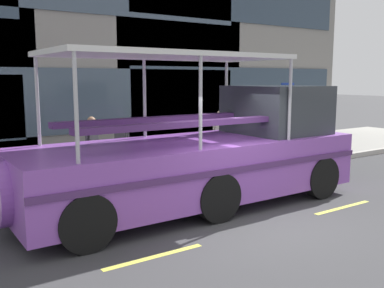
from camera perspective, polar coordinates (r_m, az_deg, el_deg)
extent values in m
plane|color=#3D3D3F|center=(8.99, 6.90, -9.93)|extent=(120.00, 120.00, 0.00)
cube|color=#99968E|center=(13.54, -8.90, -3.25)|extent=(32.00, 4.80, 0.18)
cube|color=#B2ADA3|center=(11.39, -3.48, -5.42)|extent=(32.00, 0.18, 0.18)
cube|color=#DBD64C|center=(7.26, -4.94, -14.51)|extent=(1.80, 0.12, 0.01)
cube|color=#DBD64C|center=(10.34, 19.17, -7.86)|extent=(1.80, 0.12, 0.01)
cube|color=#3D4C5B|center=(15.90, -12.64, 5.58)|extent=(12.35, 0.06, 2.27)
cube|color=#2D3D4C|center=(19.58, 6.80, 6.47)|extent=(11.14, 0.06, 2.35)
cylinder|color=#9EA0A8|center=(11.38, -5.41, -0.78)|extent=(11.73, 0.07, 0.07)
cylinder|color=#9EA0A8|center=(11.45, -5.39, -2.80)|extent=(11.73, 0.06, 0.06)
cylinder|color=#9EA0A8|center=(10.67, -14.63, -3.89)|extent=(0.09, 0.09, 0.82)
cylinder|color=#9EA0A8|center=(11.45, -5.39, -2.80)|extent=(0.09, 0.09, 0.82)
cylinder|color=#9EA0A8|center=(12.50, 2.49, -1.81)|extent=(0.09, 0.09, 0.82)
cylinder|color=#9EA0A8|center=(13.74, 9.03, -0.96)|extent=(0.09, 0.09, 0.82)
cylinder|color=#9EA0A8|center=(15.13, 14.44, -0.25)|extent=(0.09, 0.09, 0.82)
cylinder|color=#4C4F54|center=(15.45, 12.16, 3.13)|extent=(0.08, 0.08, 2.49)
cube|color=navy|center=(15.36, 12.40, 6.43)|extent=(0.60, 0.04, 0.76)
cube|color=white|center=(15.35, 12.45, 6.43)|extent=(0.24, 0.01, 0.36)
cube|color=purple|center=(9.67, 0.09, -3.11)|extent=(7.78, 2.53, 1.22)
cone|color=purple|center=(12.93, 17.81, -0.55)|extent=(1.75, 1.16, 1.16)
cylinder|color=purple|center=(8.19, -23.14, -5.98)|extent=(0.39, 1.16, 1.16)
cube|color=#4D2A62|center=(8.63, 4.93, -3.55)|extent=(7.78, 0.04, 0.12)
sphere|color=white|center=(13.27, 18.98, -0.16)|extent=(0.22, 0.22, 0.22)
cube|color=#33383D|center=(11.12, 10.95, 4.48)|extent=(1.95, 2.13, 1.17)
cube|color=silver|center=(9.16, -2.98, 11.51)|extent=(5.06, 2.33, 0.10)
cylinder|color=#B2B2B7|center=(11.46, 4.51, 6.23)|extent=(0.07, 0.07, 1.77)
cylinder|color=#B2B2B7|center=(9.82, 12.72, 5.65)|extent=(0.07, 0.07, 1.77)
cylinder|color=#B2B2B7|center=(10.13, -6.24, 5.90)|extent=(0.07, 0.07, 1.77)
cylinder|color=#B2B2B7|center=(8.23, 1.13, 5.33)|extent=(0.07, 0.07, 1.77)
cylinder|color=#B2B2B7|center=(9.25, -19.58, 5.20)|extent=(0.07, 0.07, 1.77)
cylinder|color=#B2B2B7|center=(7.12, -14.95, 4.53)|extent=(0.07, 0.07, 1.77)
cube|color=#4D2A62|center=(9.72, -4.79, 3.23)|extent=(4.65, 0.28, 0.12)
cube|color=#4D2A62|center=(8.68, -0.82, 2.62)|extent=(4.65, 0.28, 0.12)
cylinder|color=black|center=(12.43, 8.20, -2.37)|extent=(1.00, 0.28, 1.00)
cylinder|color=black|center=(10.86, 16.54, -4.24)|extent=(1.00, 0.28, 1.00)
cylinder|color=black|center=(10.62, -4.34, -4.19)|extent=(1.00, 0.28, 1.00)
cylinder|color=black|center=(8.73, 3.38, -7.00)|extent=(1.00, 0.28, 1.00)
cylinder|color=black|center=(9.59, -18.66, -6.02)|extent=(1.00, 0.28, 1.00)
cylinder|color=black|center=(7.46, -13.70, -10.00)|extent=(1.00, 0.28, 1.00)
cylinder|color=black|center=(14.56, 3.32, -0.36)|extent=(0.10, 0.10, 0.80)
cylinder|color=black|center=(14.57, 3.95, -0.36)|extent=(0.10, 0.10, 0.80)
cube|color=#B7B2A8|center=(14.48, 3.66, 2.32)|extent=(0.35, 0.31, 0.57)
cylinder|color=#B7B2A8|center=(14.47, 2.88, 2.21)|extent=(0.07, 0.07, 0.51)
cylinder|color=#B7B2A8|center=(14.50, 4.44, 2.20)|extent=(0.07, 0.07, 0.51)
sphere|color=beige|center=(14.44, 3.68, 3.96)|extent=(0.22, 0.22, 0.22)
cylinder|color=#1E2338|center=(12.28, -9.43, -2.17)|extent=(0.10, 0.10, 0.79)
cylinder|color=#1E2338|center=(12.20, -8.79, -2.22)|extent=(0.10, 0.10, 0.79)
cube|color=#38383D|center=(12.14, -9.19, 0.95)|extent=(0.31, 0.34, 0.56)
cylinder|color=#38383D|center=(12.24, -9.98, 0.86)|extent=(0.07, 0.07, 0.51)
cylinder|color=#38383D|center=(12.04, -8.38, 0.78)|extent=(0.07, 0.07, 0.51)
sphere|color=#936B4C|center=(12.09, -9.23, 2.89)|extent=(0.22, 0.22, 0.22)
cylinder|color=#47423D|center=(11.83, -13.14, -2.59)|extent=(0.11, 0.11, 0.83)
cylinder|color=#47423D|center=(11.95, -12.60, -2.46)|extent=(0.11, 0.11, 0.83)
cube|color=#38383D|center=(11.78, -12.98, 0.87)|extent=(0.36, 0.30, 0.59)
cylinder|color=#38383D|center=(11.64, -13.67, 0.61)|extent=(0.07, 0.07, 0.53)
cylinder|color=#38383D|center=(11.93, -12.30, 0.85)|extent=(0.07, 0.07, 0.53)
sphere|color=#936B4C|center=(11.73, -13.05, 2.97)|extent=(0.23, 0.23, 0.23)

